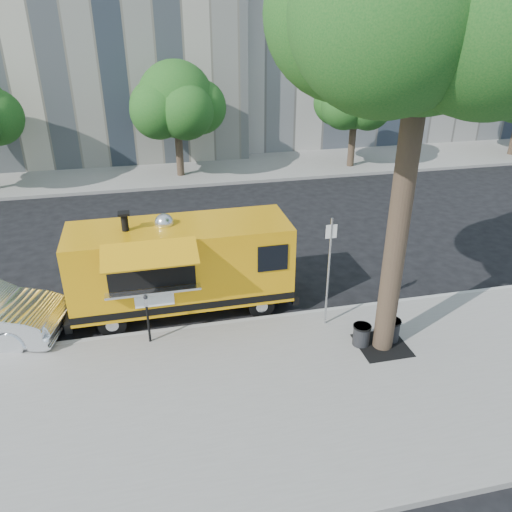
{
  "coord_description": "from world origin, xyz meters",
  "views": [
    {
      "loc": [
        -2.68,
        -11.97,
        7.6
      ],
      "look_at": [
        0.03,
        0.0,
        1.56
      ],
      "focal_mm": 35.0,
      "sensor_mm": 36.0,
      "label": 1
    }
  ],
  "objects_px": {
    "far_tree_b": "(176,100)",
    "trash_bin_right": "(391,329)",
    "trash_bin_left": "(361,334)",
    "parking_meter": "(147,313)",
    "far_tree_c": "(356,97)",
    "food_truck": "(181,265)",
    "sign_post": "(329,266)"
  },
  "relations": [
    {
      "from": "food_truck",
      "to": "trash_bin_left",
      "type": "bearing_deg",
      "value": -34.48
    },
    {
      "from": "sign_post",
      "to": "trash_bin_right",
      "type": "xyz_separation_m",
      "value": [
        1.34,
        -1.05,
        -1.39
      ]
    },
    {
      "from": "far_tree_c",
      "to": "trash_bin_right",
      "type": "distance_m",
      "value": 16.18
    },
    {
      "from": "sign_post",
      "to": "parking_meter",
      "type": "distance_m",
      "value": 4.64
    },
    {
      "from": "far_tree_b",
      "to": "parking_meter",
      "type": "distance_m",
      "value": 14.48
    },
    {
      "from": "parking_meter",
      "to": "food_truck",
      "type": "bearing_deg",
      "value": 57.47
    },
    {
      "from": "far_tree_b",
      "to": "far_tree_c",
      "type": "bearing_deg",
      "value": -1.91
    },
    {
      "from": "far_tree_b",
      "to": "sign_post",
      "type": "height_order",
      "value": "far_tree_b"
    },
    {
      "from": "food_truck",
      "to": "far_tree_c",
      "type": "bearing_deg",
      "value": 50.21
    },
    {
      "from": "trash_bin_right",
      "to": "far_tree_c",
      "type": "bearing_deg",
      "value": 71.2
    },
    {
      "from": "far_tree_c",
      "to": "food_truck",
      "type": "height_order",
      "value": "far_tree_c"
    },
    {
      "from": "far_tree_b",
      "to": "sign_post",
      "type": "xyz_separation_m",
      "value": [
        2.55,
        -14.25,
        -1.98
      ]
    },
    {
      "from": "parking_meter",
      "to": "far_tree_b",
      "type": "bearing_deg",
      "value": 81.9
    },
    {
      "from": "far_tree_c",
      "to": "food_truck",
      "type": "xyz_separation_m",
      "value": [
        -10.03,
        -12.23,
        -2.29
      ]
    },
    {
      "from": "far_tree_c",
      "to": "food_truck",
      "type": "distance_m",
      "value": 15.98
    },
    {
      "from": "trash_bin_left",
      "to": "trash_bin_right",
      "type": "distance_m",
      "value": 0.79
    },
    {
      "from": "far_tree_b",
      "to": "trash_bin_right",
      "type": "bearing_deg",
      "value": -75.72
    },
    {
      "from": "far_tree_b",
      "to": "trash_bin_right",
      "type": "height_order",
      "value": "far_tree_b"
    },
    {
      "from": "far_tree_c",
      "to": "sign_post",
      "type": "distance_m",
      "value": 15.48
    },
    {
      "from": "parking_meter",
      "to": "food_truck",
      "type": "distance_m",
      "value": 1.86
    },
    {
      "from": "parking_meter",
      "to": "trash_bin_right",
      "type": "height_order",
      "value": "parking_meter"
    },
    {
      "from": "trash_bin_left",
      "to": "trash_bin_right",
      "type": "relative_size",
      "value": 0.95
    },
    {
      "from": "parking_meter",
      "to": "trash_bin_right",
      "type": "relative_size",
      "value": 2.34
    },
    {
      "from": "trash_bin_left",
      "to": "parking_meter",
      "type": "bearing_deg",
      "value": 166.01
    },
    {
      "from": "sign_post",
      "to": "trash_bin_left",
      "type": "bearing_deg",
      "value": -62.71
    },
    {
      "from": "food_truck",
      "to": "trash_bin_left",
      "type": "relative_size",
      "value": 11.42
    },
    {
      "from": "sign_post",
      "to": "far_tree_b",
      "type": "bearing_deg",
      "value": 100.15
    },
    {
      "from": "far_tree_b",
      "to": "trash_bin_left",
      "type": "xyz_separation_m",
      "value": [
        3.1,
        -15.32,
        -3.39
      ]
    },
    {
      "from": "parking_meter",
      "to": "food_truck",
      "type": "height_order",
      "value": "food_truck"
    },
    {
      "from": "far_tree_b",
      "to": "trash_bin_right",
      "type": "distance_m",
      "value": 16.14
    },
    {
      "from": "far_tree_c",
      "to": "trash_bin_right",
      "type": "bearing_deg",
      "value": -108.8
    },
    {
      "from": "parking_meter",
      "to": "trash_bin_left",
      "type": "height_order",
      "value": "parking_meter"
    }
  ]
}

